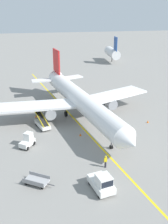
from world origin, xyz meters
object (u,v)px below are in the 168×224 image
Objects in this scene: ground_crew_marshaller at (106,161)px; safety_cone_wingtip_right at (94,105)px; baggage_cart_loaded at (37,181)px; belt_loader_forward_hold at (42,123)px; safety_cone_tail_area at (116,141)px; baggage_tug_near_wing at (28,141)px; safety_cone_wingtip_left at (148,121)px; safety_cone_nose_right at (36,116)px; safety_cone_nose_left at (80,135)px; pushback_tug at (102,183)px; airliner at (80,100)px.

safety_cone_wingtip_right is (2.98, 21.54, -0.69)m from ground_crew_marshaller.
belt_loader_forward_hold is at bearing 85.71° from baggage_cart_loaded.
ground_crew_marshaller is at bearing -117.84° from safety_cone_tail_area.
ground_crew_marshaller reaches higher than safety_cone_tail_area.
baggage_tug_near_wing reaches higher than baggage_cart_loaded.
belt_loader_forward_hold is 15.10m from baggage_cart_loaded.
baggage_tug_near_wing is at bearing -166.75° from safety_cone_wingtip_left.
safety_cone_nose_right is at bearing 163.65° from safety_cone_wingtip_left.
safety_cone_nose_left is 10.86m from safety_cone_nose_right.
baggage_cart_loaded reaches higher than safety_cone_nose_right.
pushback_tug reaches higher than safety_cone_nose_left.
belt_loader_forward_hold is at bearing 69.26° from baggage_tug_near_wing.
belt_loader_forward_hold is (-6.83, -3.02, -2.64)m from airliner.
safety_cone_nose_left and safety_cone_nose_right have the same top height.
safety_cone_nose_right is 19.95m from safety_cone_wingtip_left.
safety_cone_wingtip_right is (4.46, 25.83, -0.77)m from pushback_tug.
safety_cone_nose_left and safety_cone_wingtip_right have the same top height.
baggage_cart_loaded is at bearing -113.78° from airliner.
baggage_cart_loaded is at bearing -144.28° from safety_cone_wingtip_left.
airliner reaches higher than ground_crew_marshaller.
baggage_tug_near_wing is at bearing 126.16° from pushback_tug.
pushback_tug is at bearing -88.77° from safety_cone_nose_left.
pushback_tug is 8.96× the size of safety_cone_nose_left.
safety_cone_wingtip_right is (-7.59, 9.63, 0.00)m from safety_cone_wingtip_left.
safety_cone_wingtip_right is (12.79, 14.43, -0.71)m from baggage_tug_near_wing.
safety_cone_wingtip_right is at bearing 69.16° from safety_cone_nose_left.
belt_loader_forward_hold reaches higher than pushback_tug.
belt_loader_forward_hold reaches higher than safety_cone_wingtip_right.
safety_cone_nose_right is at bearing 83.25° from baggage_tug_near_wing.
belt_loader_forward_hold is at bearing 109.13° from pushback_tug.
safety_cone_nose_left is at bearing 91.23° from pushback_tug.
airliner is 13.08m from baggage_tug_near_wing.
safety_cone_nose_left is 1.00× the size of safety_cone_wingtip_left.
airliner is 11.25m from safety_cone_tail_area.
airliner reaches higher than safety_cone_wingtip_right.
safety_cone_wingtip_left and safety_cone_tail_area have the same top height.
pushback_tug is 20.20m from safety_cone_wingtip_left.
safety_cone_tail_area is (11.88, 8.02, -0.25)m from baggage_cart_loaded.
baggage_tug_near_wing is 9.11m from baggage_cart_loaded.
baggage_tug_near_wing reaches higher than safety_cone_tail_area.
belt_loader_forward_hold is at bearing -76.51° from safety_cone_nose_right.
baggage_tug_near_wing is 6.18× the size of safety_cone_wingtip_right.
ground_crew_marshaller is at bearing -131.61° from safety_cone_wingtip_left.
baggage_cart_loaded is 2.13× the size of ground_crew_marshaller.
baggage_tug_near_wing reaches higher than safety_cone_wingtip_left.
safety_cone_nose_left and safety_cone_wingtip_left have the same top height.
safety_cone_tail_area is (-7.35, -5.80, 0.00)m from safety_cone_wingtip_left.
belt_loader_forward_hold is 11.68× the size of safety_cone_tail_area.
belt_loader_forward_hold is 11.68× the size of safety_cone_nose_right.
baggage_cart_loaded is 8.23× the size of safety_cone_nose_left.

